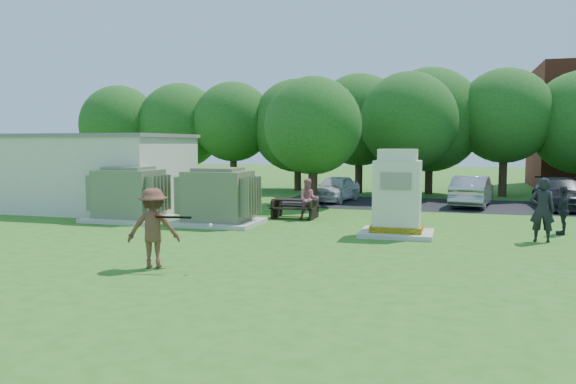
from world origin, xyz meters
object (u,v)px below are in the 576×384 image
(person_by_generator, at_px, (542,210))
(car_white, at_px, (336,188))
(transformer_right, at_px, (218,198))
(car_silver_a, at_px, (472,191))
(picnic_table, at_px, (295,206))
(car_dark, at_px, (560,193))
(person_at_picnic, at_px, (309,199))
(person_walking_right, at_px, (563,210))
(generator_cabinet, at_px, (397,198))
(batter, at_px, (153,228))
(transformer_left, at_px, (129,195))

(person_by_generator, bearing_deg, car_white, -46.72)
(transformer_right, height_order, car_silver_a, transformer_right)
(picnic_table, distance_m, person_by_generator, 9.09)
(car_white, bearing_deg, car_silver_a, 5.43)
(car_dark, bearing_deg, person_at_picnic, -144.96)
(person_at_picnic, bearing_deg, picnic_table, 133.40)
(car_dark, bearing_deg, person_walking_right, -97.78)
(transformer_right, bearing_deg, generator_cabinet, -6.12)
(transformer_right, distance_m, person_at_picnic, 3.55)
(generator_cabinet, distance_m, batter, 8.11)
(person_by_generator, relative_size, person_walking_right, 1.22)
(transformer_right, relative_size, car_dark, 0.63)
(transformer_left, xyz_separation_m, generator_cabinet, (10.19, -0.70, 0.24))
(picnic_table, bearing_deg, person_at_picnic, -28.78)
(transformer_left, distance_m, generator_cabinet, 10.22)
(batter, xyz_separation_m, car_white, (1.06, 16.18, -0.29))
(transformer_left, height_order, car_dark, transformer_left)
(generator_cabinet, distance_m, car_white, 10.70)
(transformer_left, height_order, transformer_right, same)
(batter, xyz_separation_m, person_at_picnic, (1.47, 9.09, -0.15))
(transformer_right, bearing_deg, batter, -78.78)
(batter, height_order, person_by_generator, person_by_generator)
(transformer_left, xyz_separation_m, picnic_table, (5.92, 2.45, -0.50))
(person_by_generator, height_order, person_at_picnic, person_by_generator)
(transformer_left, bearing_deg, person_walking_right, 4.04)
(transformer_left, relative_size, generator_cabinet, 1.08)
(picnic_table, bearing_deg, car_silver_a, 42.81)
(transformer_left, bearing_deg, transformer_right, 0.00)
(person_at_picnic, bearing_deg, person_walking_right, -24.44)
(person_walking_right, xyz_separation_m, car_dark, (1.17, 7.80, -0.10))
(generator_cabinet, bearing_deg, car_white, 112.27)
(generator_cabinet, relative_size, picnic_table, 1.57)
(person_at_picnic, bearing_deg, person_by_generator, -36.58)
(car_white, height_order, car_dark, car_dark)
(generator_cabinet, bearing_deg, car_silver_a, 74.98)
(batter, height_order, car_silver_a, batter)
(car_silver_a, bearing_deg, transformer_left, 43.10)
(car_silver_a, xyz_separation_m, car_dark, (3.76, 0.12, -0.03))
(person_by_generator, bearing_deg, picnic_table, -16.69)
(car_dark, bearing_deg, generator_cabinet, -122.61)
(transformer_left, relative_size, car_white, 0.77)
(car_silver_a, bearing_deg, car_white, 4.86)
(car_white, relative_size, car_silver_a, 0.89)
(person_walking_right, distance_m, car_silver_a, 8.11)
(car_silver_a, bearing_deg, person_by_generator, 109.10)
(generator_cabinet, xyz_separation_m, batter, (-5.11, -6.30, -0.26))
(transformer_left, relative_size, person_at_picnic, 1.87)
(person_walking_right, height_order, car_silver_a, person_walking_right)
(person_by_generator, distance_m, car_silver_a, 9.52)
(generator_cabinet, xyz_separation_m, person_walking_right, (5.14, 1.78, -0.42))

